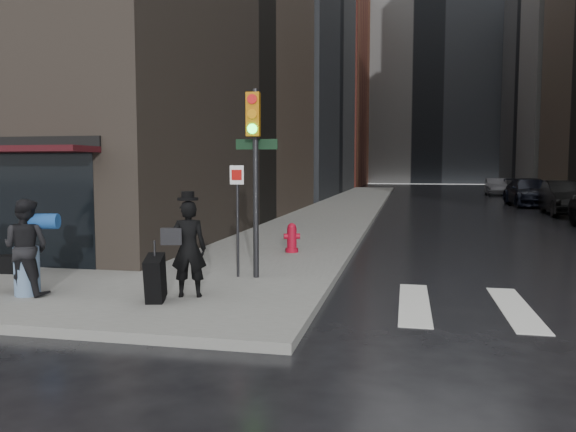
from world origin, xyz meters
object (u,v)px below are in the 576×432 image
at_px(fire_hydrant, 292,239).
at_px(parked_car_2, 566,198).
at_px(parked_car_5, 496,187).
at_px(traffic_light, 253,157).
at_px(parked_car_4, 524,190).
at_px(parked_car_3, 530,192).
at_px(man_jeans, 26,247).
at_px(man_overcoat, 182,253).

xyz_separation_m(fire_hydrant, parked_car_2, (10.25, 14.99, 0.35)).
relative_size(parked_car_2, parked_car_5, 1.17).
xyz_separation_m(traffic_light, parked_car_5, (10.03, 38.10, -1.78)).
relative_size(parked_car_2, parked_car_4, 1.17).
bearing_deg(traffic_light, parked_car_3, 64.82).
bearing_deg(parked_car_4, fire_hydrant, -113.73).
height_order(parked_car_3, parked_car_4, parked_car_3).
height_order(fire_hydrant, parked_car_4, parked_car_4).
height_order(traffic_light, parked_car_2, traffic_light).
distance_m(parked_car_3, parked_car_5, 13.14).
relative_size(parked_car_3, parked_car_5, 1.32).
height_order(man_jeans, parked_car_4, man_jeans).
distance_m(traffic_light, parked_car_3, 26.95).
xyz_separation_m(man_jeans, fire_hydrant, (3.38, 5.59, -0.48)).
distance_m(parked_car_3, parked_car_4, 6.64).
relative_size(traffic_light, parked_car_4, 0.84).
bearing_deg(fire_hydrant, traffic_light, -90.97).
relative_size(fire_hydrant, parked_car_4, 0.17).
bearing_deg(parked_car_5, fire_hydrant, -103.61).
xyz_separation_m(parked_car_2, parked_car_3, (-0.30, 6.57, -0.01)).
xyz_separation_m(man_overcoat, parked_car_5, (10.74, 39.93, -0.19)).
bearing_deg(fire_hydrant, man_overcoat, -98.31).
xyz_separation_m(man_overcoat, traffic_light, (0.71, 1.83, 1.59)).
distance_m(man_overcoat, traffic_light, 2.53).
relative_size(fire_hydrant, parked_car_5, 0.17).
height_order(traffic_light, parked_car_5, traffic_light).
bearing_deg(man_jeans, man_overcoat, -174.47).
bearing_deg(parked_car_3, traffic_light, -113.45).
relative_size(parked_car_2, parked_car_3, 0.89).
relative_size(parked_car_3, parked_car_4, 1.31).
bearing_deg(parked_car_4, parked_car_2, -95.41).
distance_m(fire_hydrant, parked_car_4, 30.17).
height_order(man_overcoat, parked_car_3, man_overcoat).
relative_size(man_jeans, fire_hydrant, 2.18).
height_order(man_overcoat, man_jeans, man_overcoat).
bearing_deg(parked_car_2, traffic_light, -115.90).
relative_size(man_jeans, traffic_light, 0.45).
bearing_deg(fire_hydrant, parked_car_3, 65.24).
xyz_separation_m(parked_car_3, parked_car_4, (0.96, 6.57, -0.09)).
distance_m(man_jeans, fire_hydrant, 6.55).
bearing_deg(parked_car_5, parked_car_4, -79.48).
distance_m(man_jeans, parked_car_2, 24.69).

